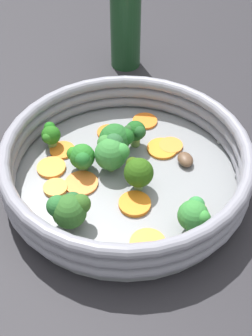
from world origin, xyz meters
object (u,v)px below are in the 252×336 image
(carrot_slice_4, at_px, (135,204))
(broccoli_floret_5, at_px, (116,140))
(carrot_slice_5, at_px, (109,133))
(broccoli_floret_6, at_px, (138,172))
(broccoli_floret_1, at_px, (51,135))
(broccoli_floret_4, at_px, (82,158))
(mushroom_piece_0, at_px, (111,140))
(mushroom_piece_1, at_px, (185,159))
(carrot_slice_7, at_px, (62,150))
(carrot_slice_3, at_px, (171,146))
(broccoli_floret_2, at_px, (69,209))
(oil_bottle, at_px, (126,20))
(carrot_slice_1, at_px, (145,121))
(broccoli_floret_7, at_px, (111,153))
(carrot_slice_8, at_px, (55,188))
(skillet, at_px, (126,179))
(carrot_slice_2, at_px, (81,183))
(broccoli_floret_0, at_px, (135,132))
(broccoli_floret_3, at_px, (194,214))
(carrot_slice_6, at_px, (162,149))
(carrot_slice_10, at_px, (196,210))
(carrot_slice_0, at_px, (51,168))
(carrot_slice_9, at_px, (148,244))

(carrot_slice_4, height_order, broccoli_floret_5, broccoli_floret_5)
(carrot_slice_5, height_order, broccoli_floret_6, broccoli_floret_6)
(broccoli_floret_1, xyz_separation_m, broccoli_floret_4, (-0.07, -0.01, 0.00))
(broccoli_floret_1, distance_m, mushroom_piece_0, 0.09)
(mushroom_piece_1, bearing_deg, carrot_slice_7, 47.53)
(carrot_slice_3, height_order, broccoli_floret_2, broccoli_floret_2)
(broccoli_floret_1, distance_m, oil_bottle, 0.28)
(carrot_slice_1, relative_size, broccoli_floret_6, 0.77)
(carrot_slice_5, distance_m, broccoli_floret_7, 0.08)
(broccoli_floret_6, bearing_deg, carrot_slice_3, -66.46)
(carrot_slice_5, relative_size, carrot_slice_8, 1.08)
(skillet, bearing_deg, carrot_slice_4, 157.33)
(carrot_slice_1, bearing_deg, carrot_slice_2, 111.54)
(carrot_slice_1, distance_m, broccoli_floret_0, 0.06)
(carrot_slice_1, xyz_separation_m, broccoli_floret_0, (-0.04, 0.05, 0.03))
(carrot_slice_5, height_order, broccoli_floret_7, broccoli_floret_7)
(broccoli_floret_2, distance_m, broccoli_floret_3, 0.16)
(broccoli_floret_5, bearing_deg, mushroom_piece_1, -133.16)
(carrot_slice_6, height_order, broccoli_floret_1, broccoli_floret_1)
(carrot_slice_6, bearing_deg, broccoli_floret_5, 66.77)
(carrot_slice_6, bearing_deg, carrot_slice_2, 87.10)
(carrot_slice_5, bearing_deg, carrot_slice_10, -177.38)
(carrot_slice_7, bearing_deg, carrot_slice_5, -93.77)
(carrot_slice_10, xyz_separation_m, broccoli_floret_7, (0.13, 0.05, 0.03))
(skillet, bearing_deg, carrot_slice_0, 48.54)
(carrot_slice_3, xyz_separation_m, carrot_slice_9, (-0.13, 0.14, -0.00))
(broccoli_floret_1, bearing_deg, broccoli_floret_6, -158.04)
(carrot_slice_7, height_order, broccoli_floret_1, broccoli_floret_1)
(carrot_slice_0, relative_size, broccoli_floret_6, 0.82)
(carrot_slice_4, xyz_separation_m, broccoli_floret_7, (0.08, -0.01, 0.03))
(broccoli_floret_6, relative_size, mushroom_piece_1, 1.75)
(carrot_slice_7, xyz_separation_m, broccoli_floret_7, (-0.07, -0.04, 0.03))
(carrot_slice_1, relative_size, carrot_slice_7, 1.04)
(carrot_slice_10, height_order, broccoli_floret_5, broccoli_floret_5)
(carrot_slice_4, distance_m, carrot_slice_9, 0.07)
(broccoli_floret_0, bearing_deg, broccoli_floret_5, 95.30)
(carrot_slice_0, relative_size, carrot_slice_5, 1.15)
(carrot_slice_5, relative_size, carrot_slice_10, 1.20)
(broccoli_floret_0, bearing_deg, broccoli_floret_2, 116.28)
(carrot_slice_6, bearing_deg, broccoli_floret_2, 103.99)
(broccoli_floret_1, height_order, broccoli_floret_7, broccoli_floret_7)
(carrot_slice_5, xyz_separation_m, carrot_slice_9, (-0.21, 0.08, 0.00))
(carrot_slice_3, height_order, broccoli_floret_5, broccoli_floret_5)
(carrot_slice_6, height_order, broccoli_floret_3, broccoli_floret_3)
(carrot_slice_7, xyz_separation_m, broccoli_floret_3, (-0.22, -0.07, 0.03))
(carrot_slice_7, distance_m, broccoli_floret_1, 0.03)
(broccoli_floret_2, relative_size, broccoli_floret_4, 1.22)
(carrot_slice_4, height_order, carrot_slice_7, carrot_slice_4)
(skillet, bearing_deg, mushroom_piece_1, -108.03)
(broccoli_floret_3, xyz_separation_m, broccoli_floret_7, (0.15, 0.02, 0.00))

